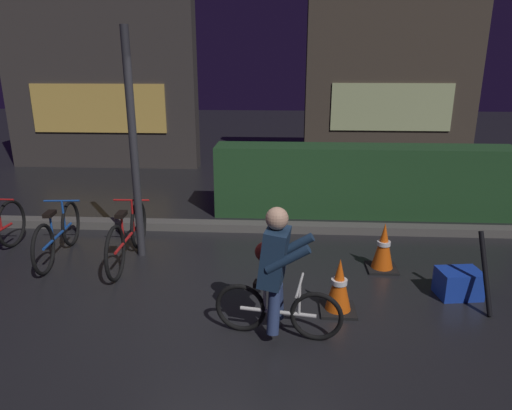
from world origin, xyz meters
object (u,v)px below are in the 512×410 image
at_px(traffic_cone_near, 339,286).
at_px(blue_crate, 459,283).
at_px(cyclist, 276,272).
at_px(closed_umbrella, 485,273).
at_px(parked_bike_left_mid, 58,234).
at_px(street_post, 134,148).
at_px(parked_bike_center_left, 128,237).
at_px(traffic_cone_far, 383,247).

height_order(traffic_cone_near, blue_crate, traffic_cone_near).
relative_size(cyclist, closed_umbrella, 1.47).
height_order(cyclist, closed_umbrella, cyclist).
relative_size(parked_bike_left_mid, closed_umbrella, 1.80).
distance_m(blue_crate, cyclist, 2.18).
bearing_deg(street_post, parked_bike_center_left, -109.81).
relative_size(traffic_cone_near, traffic_cone_far, 0.97).
bearing_deg(cyclist, blue_crate, 32.25).
bearing_deg(traffic_cone_far, blue_crate, -42.72).
distance_m(traffic_cone_near, closed_umbrella, 1.49).
xyz_separation_m(street_post, blue_crate, (3.75, -0.90, -1.27)).
bearing_deg(cyclist, closed_umbrella, 24.70).
bearing_deg(traffic_cone_far, parked_bike_left_mid, 178.48).
bearing_deg(parked_bike_left_mid, street_post, -86.16).
bearing_deg(street_post, parked_bike_left_mid, -171.07).
bearing_deg(traffic_cone_far, cyclist, -130.91).
xyz_separation_m(parked_bike_center_left, cyclist, (1.87, -1.50, 0.29)).
xyz_separation_m(traffic_cone_near, cyclist, (-0.63, -0.44, 0.35)).
distance_m(parked_bike_center_left, traffic_cone_near, 2.72).
bearing_deg(traffic_cone_near, cyclist, -145.04).
height_order(street_post, cyclist, street_post).
xyz_separation_m(traffic_cone_far, cyclist, (-1.27, -1.47, 0.34)).
distance_m(parked_bike_center_left, blue_crate, 3.89).
xyz_separation_m(traffic_cone_near, traffic_cone_far, (0.65, 1.03, 0.01)).
distance_m(parked_bike_left_mid, traffic_cone_far, 4.08).
distance_m(street_post, closed_umbrella, 4.18).
distance_m(street_post, parked_bike_center_left, 1.11).
distance_m(traffic_cone_far, blue_crate, 0.94).
bearing_deg(closed_umbrella, cyclist, 97.25).
xyz_separation_m(street_post, closed_umbrella, (3.89, -1.15, -1.02)).
relative_size(street_post, parked_bike_left_mid, 1.85).
height_order(parked_bike_left_mid, traffic_cone_far, parked_bike_left_mid).
relative_size(blue_crate, closed_umbrella, 0.52).
bearing_deg(traffic_cone_near, traffic_cone_far, 57.94).
height_order(traffic_cone_near, closed_umbrella, closed_umbrella).
relative_size(parked_bike_center_left, traffic_cone_near, 2.82).
height_order(traffic_cone_far, cyclist, cyclist).
distance_m(street_post, blue_crate, 4.06).
height_order(street_post, closed_umbrella, street_post).
distance_m(traffic_cone_near, cyclist, 0.84).
xyz_separation_m(parked_bike_center_left, closed_umbrella, (3.98, -0.91, 0.05)).
bearing_deg(parked_bike_left_mid, closed_umbrella, -106.48).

